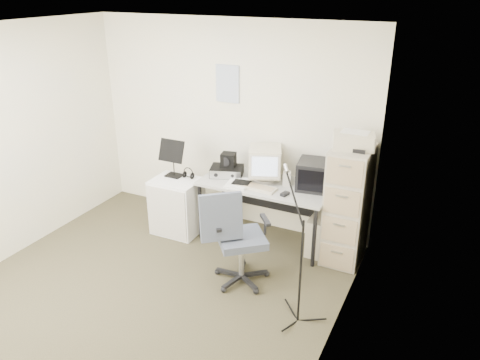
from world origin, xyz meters
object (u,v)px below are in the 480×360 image
at_px(filing_cabinet, 348,205).
at_px(desk, 265,212).
at_px(office_chair, 241,237).
at_px(side_cart, 177,206).

height_order(filing_cabinet, desk, filing_cabinet).
relative_size(filing_cabinet, desk, 0.87).
distance_m(desk, office_chair, 0.89).
distance_m(filing_cabinet, side_cart, 2.04).
xyz_separation_m(filing_cabinet, side_cart, (-1.99, -0.31, -0.31)).
bearing_deg(desk, side_cart, -164.85).
xyz_separation_m(desk, side_cart, (-1.04, -0.28, -0.02)).
relative_size(filing_cabinet, office_chair, 1.28).
bearing_deg(office_chair, side_cart, 113.23).
bearing_deg(desk, office_chair, -82.29).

